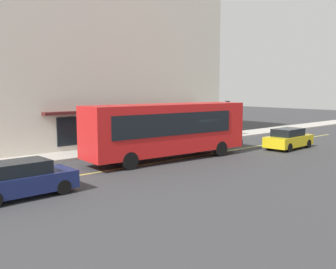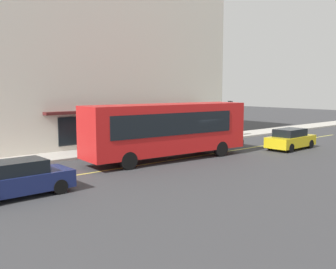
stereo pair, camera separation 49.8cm
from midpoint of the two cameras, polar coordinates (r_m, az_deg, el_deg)
The scene contains 10 objects.
ground at distance 26.00m, azimuth 5.42°, elevation -3.11°, with size 120.00×120.00×0.00m, color #38383A.
sidewalk at distance 29.99m, azimuth -2.02°, elevation -1.61°, with size 80.00×2.86×0.15m, color #B2ADA3.
lane_centre_stripe at distance 26.00m, azimuth 5.42°, elevation -3.10°, with size 36.00×0.16×0.01m, color #D8D14C.
storefront_building at distance 34.30m, azimuth -9.32°, elevation 11.68°, with size 20.75×9.66×14.87m.
bus at distance 24.15m, azimuth 0.63°, elevation 0.92°, with size 11.27×3.22×3.50m.
traffic_light at distance 35.11m, azimuth 9.59°, elevation 3.57°, with size 0.30×0.52×3.20m.
car_navy at distance 17.19m, azimuth -20.45°, elevation -6.14°, with size 4.34×1.94×1.52m.
car_yellow at distance 29.98m, azimuth 18.05°, elevation -0.66°, with size 4.37×2.01×1.52m.
pedestrian_at_corner at distance 27.84m, azimuth -8.42°, elevation -0.04°, with size 0.34×0.34×1.72m.
pedestrian_by_curb at distance 29.49m, azimuth -5.43°, elevation 0.44°, with size 0.34×0.34×1.76m.
Camera 2 is at (-18.14, -18.05, 4.47)m, focal length 41.39 mm.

